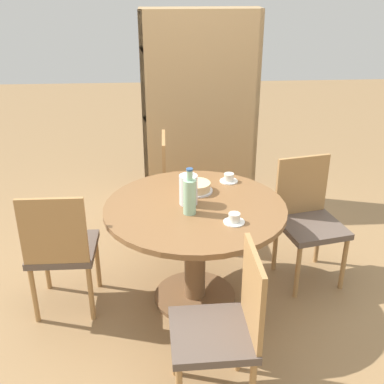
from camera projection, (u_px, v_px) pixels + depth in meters
ground_plane at (195, 298)px, 3.38m from camera, size 14.00×14.00×0.00m
dining_table at (195, 229)px, 3.15m from camera, size 1.17×1.17×0.73m
chair_a at (61, 248)px, 3.07m from camera, size 0.42×0.42×0.90m
chair_b at (225, 326)px, 2.40m from camera, size 0.43×0.43×0.90m
chair_c at (308, 217)px, 3.45m from camera, size 0.50×0.50×0.90m
chair_d at (181, 185)px, 3.96m from camera, size 0.42×0.42×0.90m
bookshelf at (199, 116)px, 4.44m from camera, size 1.05×0.28×1.80m
coffee_pot at (188, 189)px, 3.06m from camera, size 0.12×0.12×0.24m
water_bottle at (190, 195)px, 2.93m from camera, size 0.08×0.08×0.30m
cake_main at (196, 187)px, 3.26m from camera, size 0.22×0.22×0.07m
cup_a at (229, 178)px, 3.41m from camera, size 0.13×0.13×0.06m
cup_b at (234, 219)px, 2.86m from camera, size 0.13×0.13×0.06m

